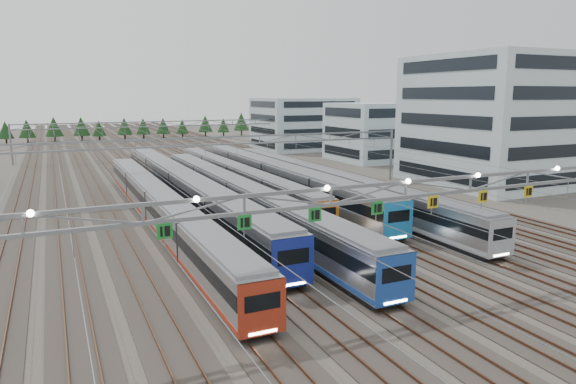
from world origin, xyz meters
name	(u,v)px	position (x,y,z in m)	size (l,w,h in m)	color
ground	(401,295)	(0.00, 0.00, 0.00)	(400.00, 400.00, 0.00)	#47423A
track_bed	(147,145)	(0.00, 100.00, 1.49)	(54.00, 260.00, 5.42)	#2D2823
train_a	(159,207)	(-11.25, 25.69, 2.08)	(2.81, 57.04, 3.66)	black
train_b	(182,187)	(-6.75, 34.93, 2.30)	(3.13, 64.21, 4.09)	black
train_c	(239,197)	(-2.25, 26.49, 2.17)	(2.94, 57.92, 3.83)	black
train_d	(236,178)	(2.25, 40.51, 2.05)	(2.76, 51.98, 3.59)	black
train_e	(272,176)	(6.75, 38.48, 2.30)	(3.14, 58.21, 4.10)	black
train_f	(325,183)	(11.25, 31.28, 2.09)	(2.83, 58.90, 3.68)	black
gantry_near	(406,193)	(-0.05, -0.12, 7.09)	(56.36, 0.61, 8.08)	slate
gantry_mid	(221,148)	(0.00, 40.00, 6.39)	(56.36, 0.36, 8.00)	slate
gantry_far	(158,128)	(0.00, 85.00, 6.39)	(56.36, 0.36, 8.00)	slate
depot_bldg_south	(489,120)	(39.31, 31.33, 9.61)	(18.00, 22.00, 19.22)	#AAC3CC
depot_bldg_mid	(371,132)	(39.20, 62.48, 5.88)	(14.00, 16.00, 11.76)	#AAC3CC
depot_bldg_north	(303,124)	(36.94, 89.46, 6.32)	(22.00, 18.00, 12.64)	#AAC3CC
treeline	(112,126)	(-4.05, 135.75, 4.23)	(87.50, 5.60, 7.02)	#332114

